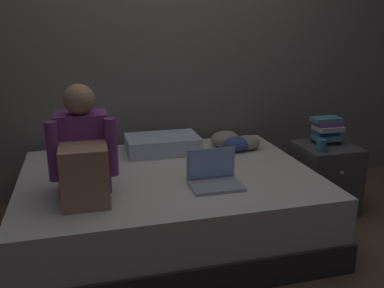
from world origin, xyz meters
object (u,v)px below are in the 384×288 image
(nightstand, at_px, (324,178))
(bed, at_px, (169,205))
(person_sitting, at_px, (83,155))
(laptop, at_px, (214,177))
(mug, at_px, (321,145))
(clothes_pile, at_px, (234,141))
(pillow, at_px, (163,144))
(book_stack, at_px, (327,130))

(nightstand, bearing_deg, bed, -175.03)
(person_sitting, relative_size, laptop, 2.05)
(mug, distance_m, clothes_pile, 0.68)
(bed, distance_m, laptop, 0.48)
(person_sitting, distance_m, pillow, 0.94)
(laptop, relative_size, clothes_pile, 0.87)
(bed, xyz_separation_m, nightstand, (1.30, 0.11, 0.03))
(mug, bearing_deg, person_sitting, -171.90)
(mug, bearing_deg, clothes_pile, 143.56)
(laptop, height_order, pillow, laptop)
(pillow, xyz_separation_m, mug, (1.12, -0.46, 0.04))
(book_stack, distance_m, clothes_pile, 0.73)
(clothes_pile, bearing_deg, book_stack, -18.35)
(book_stack, bearing_deg, mug, -130.22)
(bed, relative_size, nightstand, 3.69)
(bed, xyz_separation_m, clothes_pile, (0.63, 0.39, 0.30))
(person_sitting, xyz_separation_m, pillow, (0.60, 0.70, -0.19))
(clothes_pile, bearing_deg, bed, -147.75)
(pillow, bearing_deg, book_stack, -12.66)
(nightstand, xyz_separation_m, book_stack, (0.02, 0.05, 0.38))
(nightstand, xyz_separation_m, laptop, (-1.07, -0.41, 0.27))
(pillow, bearing_deg, bed, -96.55)
(nightstand, bearing_deg, laptop, -158.86)
(nightstand, bearing_deg, person_sitting, -168.85)
(nightstand, xyz_separation_m, pillow, (-1.25, 0.34, 0.28))
(bed, height_order, mug, mug)
(laptop, height_order, mug, laptop)
(pillow, height_order, mug, mug)
(person_sitting, xyz_separation_m, book_stack, (1.87, 0.42, -0.09))
(laptop, height_order, clothes_pile, laptop)
(nightstand, height_order, laptop, laptop)
(bed, xyz_separation_m, laptop, (0.23, -0.30, 0.30))
(person_sitting, relative_size, mug, 7.28)
(bed, xyz_separation_m, mug, (1.17, -0.01, 0.35))
(nightstand, distance_m, mug, 0.36)
(pillow, relative_size, mug, 6.22)
(laptop, relative_size, pillow, 0.57)
(nightstand, bearing_deg, clothes_pile, 157.31)
(laptop, bearing_deg, person_sitting, 176.52)
(clothes_pile, bearing_deg, laptop, -119.46)
(bed, distance_m, mug, 1.22)
(laptop, distance_m, mug, 0.98)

